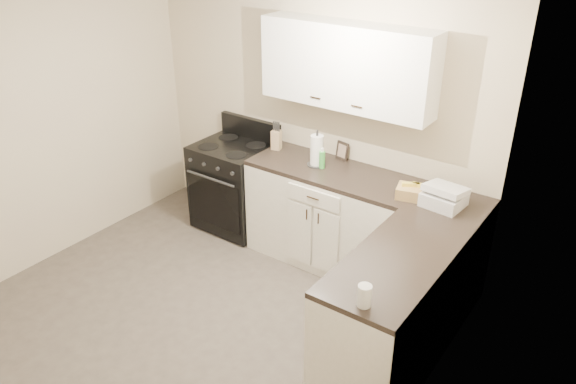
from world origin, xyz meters
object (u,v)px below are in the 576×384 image
Objects in this scene: wicker_basket at (415,193)px; countertop_grill at (444,199)px; stove at (234,186)px; paper_towel at (317,151)px; knife_block at (276,140)px.

countertop_grill is at bearing 3.19° from wicker_basket.
stove is 3.19× the size of wicker_basket.
wicker_basket is (0.98, -0.08, -0.09)m from paper_towel.
countertop_grill reaches higher than wicker_basket.
knife_block is (0.46, 0.12, 0.57)m from stove.
countertop_grill is (1.22, -0.07, -0.09)m from paper_towel.
countertop_grill is at bearing -18.28° from knife_block.
countertop_grill is (2.19, -0.03, 0.53)m from stove.
stove is 3.14× the size of paper_towel.
paper_towel is 0.99m from wicker_basket.
knife_block is 1.74m from countertop_grill.
stove is at bearing -178.06° from paper_towel.
knife_block is 0.66× the size of paper_towel.
paper_towel reaches higher than countertop_grill.
wicker_basket is (1.95, -0.05, 0.53)m from stove.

